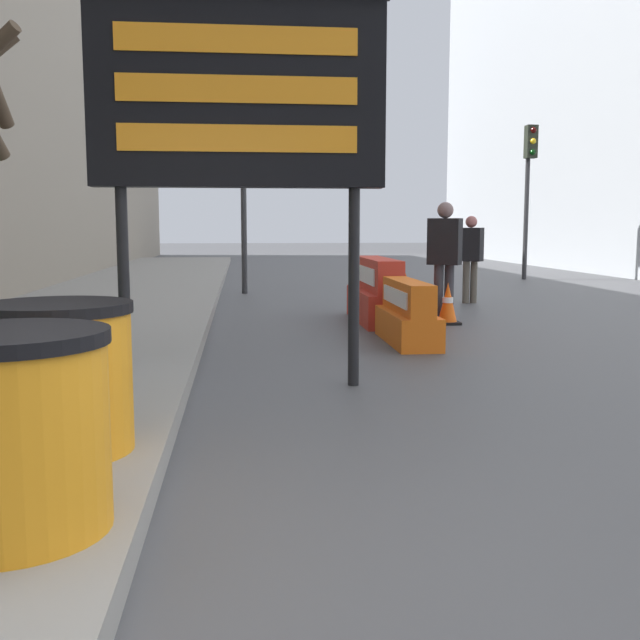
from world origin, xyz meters
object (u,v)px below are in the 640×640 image
(barrel_drum_foreground, at_px, (9,431))
(jersey_barrier_red_striped, at_px, (377,294))
(traffic_light_near_curb, at_px, (243,137))
(pedestrian_passerby, at_px, (445,252))
(traffic_cone_near, at_px, (405,298))
(message_board, at_px, (238,90))
(barrel_drum_middle, at_px, (59,377))
(traffic_cone_mid, at_px, (448,304))
(jersey_barrier_orange_far, at_px, (407,316))
(pedestrian_worker, at_px, (471,252))
(traffic_light_far_side, at_px, (529,169))

(barrel_drum_foreground, bearing_deg, jersey_barrier_red_striped, 69.32)
(traffic_light_near_curb, relative_size, pedestrian_passerby, 2.55)
(traffic_cone_near, height_order, traffic_light_near_curb, traffic_light_near_curb)
(message_board, distance_m, pedestrian_passerby, 5.40)
(barrel_drum_middle, bearing_deg, traffic_cone_mid, 57.77)
(jersey_barrier_orange_far, xyz_separation_m, traffic_cone_near, (0.40, 1.92, 0.03))
(jersey_barrier_red_striped, height_order, traffic_cone_near, jersey_barrier_red_striped)
(pedestrian_worker, bearing_deg, pedestrian_passerby, 101.08)
(traffic_cone_near, bearing_deg, message_board, -119.38)
(jersey_barrier_red_striped, bearing_deg, traffic_cone_mid, -21.44)
(traffic_light_near_curb, distance_m, traffic_light_far_side, 8.24)
(barrel_drum_foreground, relative_size, jersey_barrier_orange_far, 0.51)
(traffic_light_near_curb, xyz_separation_m, pedestrian_worker, (4.14, -2.32, -2.29))
(barrel_drum_foreground, bearing_deg, jersey_barrier_orange_far, 62.93)
(traffic_light_near_curb, bearing_deg, traffic_light_far_side, 24.92)
(barrel_drum_foreground, xyz_separation_m, jersey_barrier_orange_far, (2.96, 5.78, -0.25))
(traffic_cone_near, xyz_separation_m, traffic_cone_mid, (0.57, -0.25, -0.06))
(traffic_light_far_side, xyz_separation_m, pedestrian_worker, (-3.33, -5.79, -1.96))
(traffic_cone_mid, height_order, pedestrian_passerby, pedestrian_passerby)
(barrel_drum_middle, bearing_deg, traffic_cone_near, 62.55)
(jersey_barrier_red_striped, height_order, traffic_light_far_side, traffic_light_far_side)
(jersey_barrier_orange_far, relative_size, jersey_barrier_red_striped, 0.79)
(jersey_barrier_orange_far, relative_size, pedestrian_passerby, 0.94)
(traffic_cone_near, height_order, traffic_cone_mid, traffic_cone_near)
(traffic_light_near_curb, distance_m, pedestrian_worker, 5.27)
(traffic_cone_near, bearing_deg, pedestrian_passerby, -4.03)
(jersey_barrier_orange_far, distance_m, traffic_cone_mid, 1.93)
(barrel_drum_foreground, height_order, traffic_light_far_side, traffic_light_far_side)
(barrel_drum_middle, xyz_separation_m, message_board, (1.01, 2.30, 1.97))
(message_board, xyz_separation_m, traffic_cone_near, (2.41, 4.28, -2.20))
(traffic_light_far_side, bearing_deg, barrel_drum_foreground, -117.71)
(barrel_drum_foreground, relative_size, barrel_drum_middle, 1.00)
(traffic_cone_near, distance_m, pedestrian_passerby, 0.89)
(jersey_barrier_red_striped, bearing_deg, traffic_light_near_curb, 111.91)
(jersey_barrier_orange_far, relative_size, traffic_light_far_side, 0.41)
(jersey_barrier_orange_far, bearing_deg, traffic_light_far_side, 61.93)
(barrel_drum_middle, distance_m, jersey_barrier_red_striped, 7.36)
(pedestrian_passerby, bearing_deg, jersey_barrier_red_striped, 20.12)
(message_board, bearing_deg, pedestrian_worker, 58.71)
(jersey_barrier_red_striped, relative_size, traffic_cone_near, 2.83)
(barrel_drum_middle, bearing_deg, jersey_barrier_red_striped, 65.76)
(jersey_barrier_orange_far, distance_m, traffic_light_near_curb, 7.72)
(traffic_light_near_curb, height_order, pedestrian_worker, traffic_light_near_curb)
(barrel_drum_middle, distance_m, traffic_light_near_curb, 11.89)
(message_board, distance_m, traffic_light_far_side, 14.78)
(barrel_drum_foreground, bearing_deg, message_board, 74.58)
(message_board, height_order, pedestrian_passerby, message_board)
(traffic_light_far_side, xyz_separation_m, pedestrian_passerby, (-4.55, -8.47, -1.86))
(traffic_light_near_curb, distance_m, pedestrian_passerby, 6.19)
(pedestrian_worker, bearing_deg, barrel_drum_middle, 96.23)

